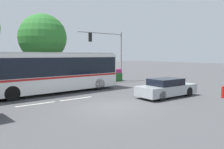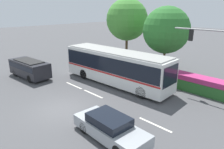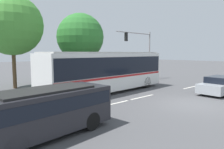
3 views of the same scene
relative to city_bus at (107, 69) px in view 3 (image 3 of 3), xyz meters
The scene contains 11 objects.
ground_plane 6.84m from the city_bus, 81.06° to the right, with size 140.00×140.00×0.00m, color #4C4C4F.
city_bus is the anchor object (origin of this frame).
sedan_foreground 8.84m from the city_bus, 47.10° to the right, with size 4.70×1.92×1.33m.
suv_left_lane 9.08m from the city_bus, 146.36° to the right, with size 5.19×2.38×1.79m.
traffic_light_pole 8.92m from the city_bus, 21.01° to the left, with size 5.66×0.24×5.58m.
flowering_hedge 7.08m from the city_bus, 30.99° to the left, with size 7.27×1.40×1.36m.
street_tree_left 9.10m from the city_bus, 125.09° to the left, with size 5.19×5.19×8.08m.
street_tree_centre 6.68m from the city_bus, 75.47° to the left, with size 4.81×4.81×7.13m.
lane_stripe_near 3.69m from the city_bus, 81.12° to the right, with size 2.40×0.16×0.01m, color silver.
lane_stripe_mid 4.33m from the city_bus, 125.24° to the right, with size 2.40×0.16×0.01m, color silver.
lane_stripe_far 7.98m from the city_bus, 26.82° to the right, with size 2.40×0.16×0.01m, color silver.
Camera 3 is at (-11.95, -5.78, 3.12)m, focal length 33.47 mm.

